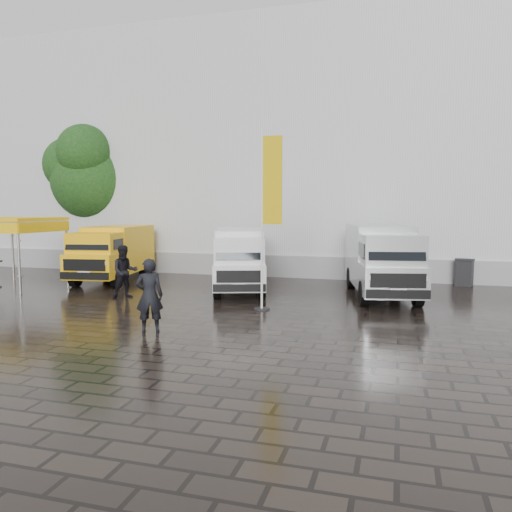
% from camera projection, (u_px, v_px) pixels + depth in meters
% --- Properties ---
extents(ground, '(120.00, 120.00, 0.00)m').
position_uv_depth(ground, '(268.00, 314.00, 14.90)').
color(ground, black).
rests_on(ground, ground).
extents(exhibition_hall, '(44.00, 16.00, 12.00)m').
position_uv_depth(exhibition_hall, '(371.00, 159.00, 29.08)').
color(exhibition_hall, silver).
rests_on(exhibition_hall, ground).
extents(hall_plinth, '(44.00, 0.15, 1.00)m').
position_uv_depth(hall_plinth, '(358.00, 269.00, 21.91)').
color(hall_plinth, gray).
rests_on(hall_plinth, ground).
extents(van_yellow, '(2.70, 5.36, 2.37)m').
position_uv_depth(van_yellow, '(112.00, 254.00, 21.47)').
color(van_yellow, '#FFB80D').
rests_on(van_yellow, ground).
extents(van_white, '(3.33, 5.66, 2.33)m').
position_uv_depth(van_white, '(240.00, 260.00, 19.10)').
color(van_white, white).
rests_on(van_white, ground).
extents(van_silver, '(3.09, 6.12, 2.53)m').
position_uv_depth(van_silver, '(381.00, 261.00, 17.85)').
color(van_silver, silver).
rests_on(van_silver, ground).
extents(canopy_tent, '(2.97, 2.97, 2.79)m').
position_uv_depth(canopy_tent, '(13.00, 222.00, 19.91)').
color(canopy_tent, silver).
rests_on(canopy_tent, ground).
extents(flagpole, '(0.88, 0.50, 5.56)m').
position_uv_depth(flagpole, '(268.00, 209.00, 15.25)').
color(flagpole, black).
rests_on(flagpole, ground).
extents(tree, '(4.24, 4.27, 7.61)m').
position_uv_depth(tree, '(92.00, 175.00, 26.32)').
color(tree, black).
rests_on(tree, ground).
extents(wheelie_bin, '(0.83, 0.83, 1.11)m').
position_uv_depth(wheelie_bin, '(464.00, 272.00, 20.36)').
color(wheelie_bin, black).
rests_on(wheelie_bin, ground).
extents(person_front, '(0.82, 0.70, 1.90)m').
position_uv_depth(person_front, '(149.00, 295.00, 12.66)').
color(person_front, black).
rests_on(person_front, ground).
extents(person_tent, '(1.14, 1.11, 1.86)m').
position_uv_depth(person_tent, '(125.00, 272.00, 17.59)').
color(person_tent, black).
rests_on(person_tent, ground).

